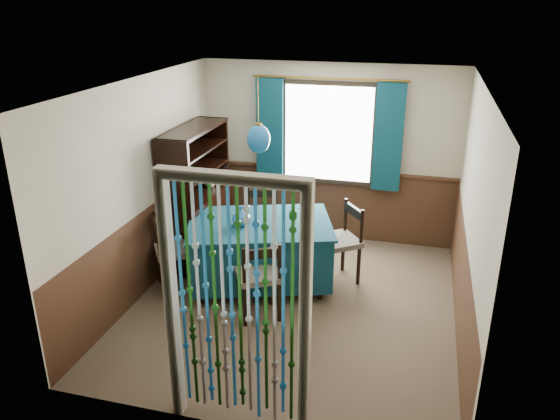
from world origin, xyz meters
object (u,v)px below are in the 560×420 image
(dining_table, at_px, (260,249))
(chair_near, at_px, (259,277))
(chair_right, at_px, (340,241))
(sideboard, at_px, (198,213))
(bowl_shelf, at_px, (192,174))
(vase_table, at_px, (241,217))
(chair_left, at_px, (172,250))
(vase_sideboard, at_px, (210,180))
(chair_far, at_px, (262,222))
(pendant_lamp, at_px, (259,139))

(dining_table, xyz_separation_m, chair_near, (0.21, -0.72, 0.03))
(chair_right, xyz_separation_m, sideboard, (-1.95, 0.18, 0.10))
(chair_near, relative_size, sideboard, 0.52)
(chair_near, bearing_deg, bowl_shelf, 109.57)
(chair_near, xyz_separation_m, vase_table, (-0.39, 0.59, 0.42))
(chair_near, distance_m, chair_left, 1.23)
(chair_left, distance_m, vase_sideboard, 1.33)
(chair_far, xyz_separation_m, sideboard, (-0.83, -0.23, 0.12))
(chair_right, bearing_deg, chair_near, 109.90)
(chair_left, bearing_deg, vase_table, 73.99)
(pendant_lamp, bearing_deg, chair_left, -158.70)
(sideboard, bearing_deg, chair_near, -44.99)
(chair_far, xyz_separation_m, bowl_shelf, (-0.77, -0.46, 0.75))
(chair_near, distance_m, vase_sideboard, 2.03)
(sideboard, height_order, pendant_lamp, pendant_lamp)
(sideboard, relative_size, vase_table, 8.46)
(dining_table, distance_m, chair_near, 0.75)
(dining_table, relative_size, chair_far, 2.14)
(chair_left, xyz_separation_m, pendant_lamp, (0.97, 0.38, 1.33))
(sideboard, distance_m, vase_sideboard, 0.49)
(bowl_shelf, xyz_separation_m, vase_sideboard, (0.00, 0.56, -0.27))
(chair_left, xyz_separation_m, bowl_shelf, (0.00, 0.69, 0.74))
(chair_far, distance_m, chair_left, 1.38)
(chair_right, height_order, bowl_shelf, bowl_shelf)
(chair_right, relative_size, vase_table, 4.67)
(chair_far, distance_m, chair_right, 1.19)
(chair_left, relative_size, chair_right, 0.97)
(chair_right, relative_size, sideboard, 0.55)
(chair_left, relative_size, vase_sideboard, 5.38)
(vase_sideboard, bearing_deg, vase_table, -51.84)
(chair_right, distance_m, sideboard, 1.96)
(sideboard, distance_m, bowl_shelf, 0.67)
(dining_table, bearing_deg, chair_right, 2.51)
(bowl_shelf, bearing_deg, chair_right, 1.49)
(bowl_shelf, height_order, vase_sideboard, bowl_shelf)
(chair_left, relative_size, sideboard, 0.53)
(chair_far, bearing_deg, vase_table, 77.13)
(sideboard, bearing_deg, dining_table, -27.07)
(chair_near, relative_size, bowl_shelf, 4.04)
(bowl_shelf, bearing_deg, chair_far, 30.82)
(chair_far, xyz_separation_m, chair_left, (-0.78, -1.15, 0.01))
(chair_near, bearing_deg, chair_far, 75.87)
(chair_near, distance_m, bowl_shelf, 1.73)
(chair_right, height_order, vase_table, vase_table)
(chair_left, bearing_deg, chair_far, 112.66)
(chair_far, bearing_deg, sideboard, 1.44)
(sideboard, xyz_separation_m, vase_table, (0.85, -0.67, 0.30))
(chair_near, distance_m, pendant_lamp, 1.53)
(chair_far, height_order, sideboard, sideboard)
(dining_table, distance_m, chair_right, 0.98)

